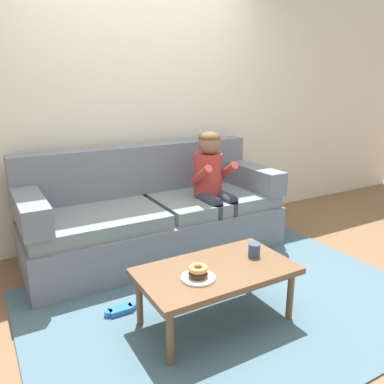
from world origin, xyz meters
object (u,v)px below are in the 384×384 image
donut (198,274)px  toy_controller (121,311)px  person_child (213,180)px  mug (254,250)px  coffee_table (216,274)px  couch (153,216)px

donut → toy_controller: donut is taller
person_child → donut: 1.34m
donut → mug: (0.49, 0.08, 0.01)m
coffee_table → mug: 0.33m
couch → mug: (0.21, -1.19, 0.09)m
couch → mug: bearing=-80.0°
mug → coffee_table: bearing=-176.2°
person_child → coffee_table: bearing=-121.3°
couch → person_child: (0.50, -0.21, 0.33)m
donut → toy_controller: (-0.35, 0.45, -0.40)m
person_child → mug: 1.05m
coffee_table → person_child: 1.22m
mug → couch: bearing=100.0°
coffee_table → toy_controller: 0.72m
coffee_table → couch: bearing=84.9°
toy_controller → mug: bearing=10.1°
toy_controller → couch: bearing=87.0°
couch → donut: bearing=-102.3°
donut → mug: mug is taller
coffee_table → donut: donut is taller
couch → donut: couch is taller
couch → toy_controller: 1.08m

